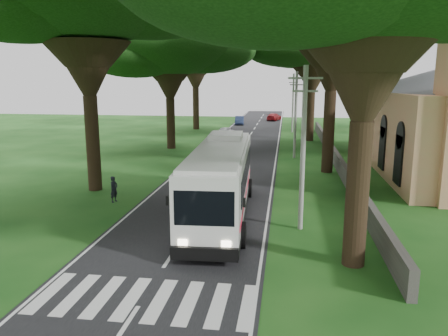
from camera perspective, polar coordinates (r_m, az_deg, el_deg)
The scene contains 17 objects.
ground at distance 17.46m, azimuth -8.39°, elevation -13.54°, with size 140.00×140.00×0.00m, color #154413.
road at distance 41.05m, azimuth 1.47°, elevation 1.30°, with size 8.00×120.00×0.04m, color black.
crosswalk at distance 15.76m, azimuth -10.52°, elevation -16.55°, with size 8.00×3.00×0.01m, color silver.
property_wall at distance 39.94m, azimuth 14.24°, elevation 1.51°, with size 0.35×50.00×1.20m, color #383533.
pole_near at distance 21.37m, azimuth 10.30°, elevation 2.81°, with size 1.60×0.24×8.00m.
pole_mid at distance 41.25m, azimuth 9.33°, elevation 7.04°, with size 1.60×0.24×8.00m.
pole_far at distance 61.20m, azimuth 9.00°, elevation 8.52°, with size 1.60×0.24×8.00m.
tree_l_midb at distance 46.84m, azimuth -7.21°, elevation 15.57°, with size 14.81×14.81×13.89m.
tree_l_far at distance 64.64m, azimuth -3.79°, elevation 15.83°, with size 13.19×13.19×15.10m.
tree_r_mida at distance 35.71m, azimuth 14.30°, elevation 20.36°, with size 14.04×14.04×16.15m.
tree_r_midb at distance 53.36m, azimuth 11.60°, elevation 16.09°, with size 14.34×14.34×14.89m.
tree_r_far at distance 71.37m, azimuth 11.60°, elevation 15.17°, with size 14.66×14.66×15.27m.
coach_bus at distance 23.39m, azimuth -0.42°, elevation -1.50°, with size 3.56×13.16×3.85m.
distant_car_a at distance 56.35m, azimuth 0.25°, elevation 4.79°, with size 1.46×3.64×1.24m, color silver.
distant_car_b at distance 71.14m, azimuth 2.04°, elevation 6.25°, with size 1.40×4.00×1.32m, color navy.
distant_car_c at distance 78.37m, azimuth 6.54°, elevation 6.66°, with size 1.76×4.32×1.25m, color maroon.
pedestrian at distance 27.29m, azimuth -14.18°, elevation -2.70°, with size 0.58×0.38×1.59m, color black.
Camera 1 is at (4.66, -15.11, 7.40)m, focal length 35.00 mm.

